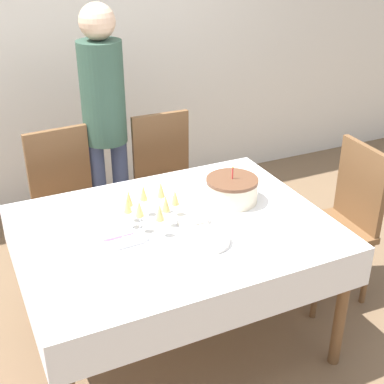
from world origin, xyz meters
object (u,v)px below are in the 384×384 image
object	(u,v)px
plate_stack_dessert	(192,219)
dining_chair_right_end	(342,216)
plate_stack_main	(206,240)
person_standing	(104,111)
birthday_cake	(232,190)
champagne_tray	(150,210)
dining_chair_far_left	(67,199)
dining_chair_far_right	(167,179)

from	to	relation	value
plate_stack_dessert	dining_chair_right_end	bearing A→B (deg)	0.12
plate_stack_main	person_standing	distance (m)	1.31
dining_chair_right_end	birthday_cake	distance (m)	0.76
dining_chair_right_end	plate_stack_main	xyz separation A→B (m)	(-1.01, -0.21, 0.23)
plate_stack_dessert	birthday_cake	bearing A→B (deg)	21.40
champagne_tray	person_standing	bearing A→B (deg)	85.14
plate_stack_main	plate_stack_dessert	world-z (taller)	same
person_standing	dining_chair_far_left	bearing A→B (deg)	-153.87
plate_stack_main	birthday_cake	bearing A→B (deg)	45.67
birthday_cake	dining_chair_far_left	bearing A→B (deg)	132.58
plate_stack_main	dining_chair_right_end	bearing A→B (deg)	11.67
dining_chair_far_right	dining_chair_right_end	bearing A→B (deg)	-50.74
dining_chair_far_right	plate_stack_main	size ratio (longest dim) A/B	4.33
dining_chair_far_left	birthday_cake	xyz separation A→B (m)	(0.74, -0.80, 0.28)
dining_chair_right_end	plate_stack_main	size ratio (longest dim) A/B	4.33
birthday_cake	plate_stack_dessert	bearing A→B (deg)	-158.60
dining_chair_far_right	person_standing	distance (m)	0.63
champagne_tray	plate_stack_main	size ratio (longest dim) A/B	1.57
champagne_tray	person_standing	size ratio (longest dim) A/B	0.21
birthday_cake	plate_stack_main	distance (m)	0.45
dining_chair_far_left	dining_chair_right_end	bearing A→B (deg)	-32.49
birthday_cake	plate_stack_dessert	xyz separation A→B (m)	(-0.29, -0.12, -0.05)
champagne_tray	plate_stack_dessert	size ratio (longest dim) A/B	2.06
dining_chair_right_end	plate_stack_dessert	bearing A→B (deg)	-179.88
dining_chair_right_end	birthday_cake	xyz separation A→B (m)	(-0.70, 0.11, 0.28)
dining_chair_far_left	dining_chair_far_right	distance (m)	0.69
dining_chair_right_end	champagne_tray	distance (m)	1.23
plate_stack_dessert	dining_chair_far_right	bearing A→B (deg)	75.01
dining_chair_far_right	champagne_tray	distance (m)	1.00
plate_stack_dessert	champagne_tray	bearing A→B (deg)	161.80
dining_chair_far_left	plate_stack_dessert	bearing A→B (deg)	-64.22
dining_chair_far_left	plate_stack_dessert	xyz separation A→B (m)	(0.44, -0.92, 0.23)
dining_chair_far_left	birthday_cake	size ratio (longest dim) A/B	3.44
birthday_cake	plate_stack_dessert	distance (m)	0.32
dining_chair_far_left	champagne_tray	xyz separation A→B (m)	(0.24, -0.85, 0.29)
dining_chair_far_left	champagne_tray	distance (m)	0.93
champagne_tray	plate_stack_main	world-z (taller)	champagne_tray
dining_chair_far_left	plate_stack_dessert	distance (m)	1.04
champagne_tray	plate_stack_dessert	xyz separation A→B (m)	(0.20, -0.07, -0.07)
champagne_tray	person_standing	distance (m)	1.03
plate_stack_main	dining_chair_far_left	bearing A→B (deg)	110.55
champagne_tray	plate_stack_main	xyz separation A→B (m)	(0.18, -0.27, -0.07)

